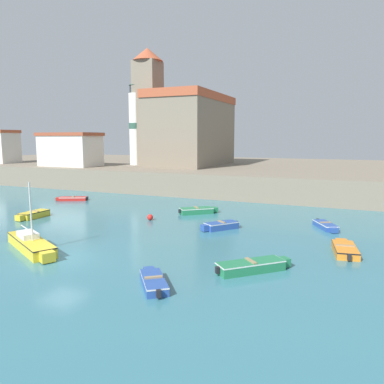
# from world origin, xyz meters

# --- Properties ---
(ground_plane) EXTENTS (200.00, 200.00, 0.00)m
(ground_plane) POSITION_xyz_m (0.00, 0.00, 0.00)
(ground_plane) COLOR teal
(quay_seawall) EXTENTS (120.00, 40.00, 2.93)m
(quay_seawall) POSITION_xyz_m (0.00, 43.84, 1.46)
(quay_seawall) COLOR gray
(quay_seawall) RESTS_ON ground
(dinghy_blue_0) EXTENTS (2.59, 2.99, 0.63)m
(dinghy_blue_0) POSITION_xyz_m (6.39, 10.74, 0.30)
(dinghy_blue_0) COLOR #284C9E
(dinghy_blue_0) RESTS_ON ground
(dinghy_green_1) EXTENTS (3.46, 3.14, 0.64)m
(dinghy_green_1) POSITION_xyz_m (2.32, 15.80, 0.31)
(dinghy_green_1) COLOR #237A4C
(dinghy_green_1) RESTS_ON ground
(dinghy_yellow_2) EXTENTS (1.23, 3.43, 0.65)m
(dinghy_yellow_2) POSITION_xyz_m (-10.61, 8.07, 0.31)
(dinghy_yellow_2) COLOR yellow
(dinghy_yellow_2) RESTS_ON ground
(dinghy_green_3) EXTENTS (3.69, 3.60, 0.64)m
(dinghy_green_3) POSITION_xyz_m (11.06, 2.45, 0.31)
(dinghy_green_3) COLOR #237A4C
(dinghy_green_3) RESTS_ON ground
(sailboat_yellow_4) EXTENTS (6.32, 4.04, 4.44)m
(sailboat_yellow_4) POSITION_xyz_m (-3.05, 0.64, 0.43)
(sailboat_yellow_4) COLOR yellow
(sailboat_yellow_4) RESTS_ON ground
(dinghy_blue_5) EXTENTS (2.61, 3.05, 0.52)m
(dinghy_blue_5) POSITION_xyz_m (7.14, -1.50, 0.25)
(dinghy_blue_5) COLOR #284C9E
(dinghy_blue_5) RESTS_ON ground
(dinghy_orange_6) EXTENTS (1.77, 3.88, 0.55)m
(dinghy_orange_6) POSITION_xyz_m (15.61, 7.93, 0.26)
(dinghy_orange_6) COLOR orange
(dinghy_orange_6) RESTS_ON ground
(dinghy_blue_7) EXTENTS (2.18, 3.20, 0.51)m
(dinghy_blue_7) POSITION_xyz_m (14.05, 14.34, 0.24)
(dinghy_blue_7) COLOR #284C9E
(dinghy_blue_7) RESTS_ON ground
(dinghy_red_8) EXTENTS (3.44, 2.29, 0.48)m
(dinghy_red_8) POSITION_xyz_m (-13.90, 17.07, 0.23)
(dinghy_red_8) COLOR red
(dinghy_red_8) RESTS_ON ground
(mooring_buoy) EXTENTS (0.53, 0.53, 0.53)m
(mooring_buoy) POSITION_xyz_m (-0.38, 11.39, 0.26)
(mooring_buoy) COLOR red
(mooring_buoy) RESTS_ON ground
(church) EXTENTS (13.35, 17.24, 18.02)m
(church) POSITION_xyz_m (-8.88, 37.90, 9.04)
(church) COLOR gray
(church) RESTS_ON quay_seawall
(lighthouse) EXTENTS (2.41, 2.41, 13.16)m
(lighthouse) POSITION_xyz_m (-16.00, 34.86, 9.32)
(lighthouse) COLOR silver
(lighthouse) RESTS_ON quay_seawall
(harbor_shed_near_wharf) EXTENTS (5.28, 4.22, 5.62)m
(harbor_shed_near_wharf) POSITION_xyz_m (-40.00, 29.69, 5.76)
(harbor_shed_near_wharf) COLOR silver
(harbor_shed_near_wharf) RESTS_ON quay_seawall
(harbor_shed_mid_row) EXTENTS (9.18, 5.15, 5.07)m
(harbor_shed_mid_row) POSITION_xyz_m (-24.00, 28.60, 5.48)
(harbor_shed_mid_row) COLOR silver
(harbor_shed_mid_row) RESTS_ON quay_seawall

